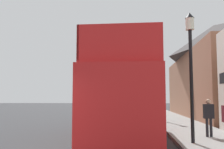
{
  "coord_description": "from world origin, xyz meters",
  "views": [
    {
      "loc": [
        3.16,
        -5.41,
        1.76
      ],
      "look_at": [
        2.08,
        7.29,
        2.93
      ],
      "focal_mm": 42.0,
      "sensor_mm": 36.0,
      "label": 1
    }
  ],
  "objects_px": {
    "tour_bus": "(127,98)",
    "pedestrian_third": "(209,114)",
    "parked_car_ahead_of_bus": "(141,114)",
    "lamp_post_nearest": "(191,52)",
    "lamp_post_second": "(162,79)"
  },
  "relations": [
    {
      "from": "tour_bus",
      "to": "parked_car_ahead_of_bus",
      "type": "relative_size",
      "value": 2.28
    },
    {
      "from": "tour_bus",
      "to": "parked_car_ahead_of_bus",
      "type": "height_order",
      "value": "tour_bus"
    },
    {
      "from": "tour_bus",
      "to": "pedestrian_third",
      "type": "distance_m",
      "value": 3.57
    },
    {
      "from": "parked_car_ahead_of_bus",
      "to": "lamp_post_nearest",
      "type": "relative_size",
      "value": 0.86
    },
    {
      "from": "pedestrian_third",
      "to": "tour_bus",
      "type": "bearing_deg",
      "value": 176.64
    },
    {
      "from": "lamp_post_nearest",
      "to": "lamp_post_second",
      "type": "xyz_separation_m",
      "value": [
        -0.1,
        9.24,
        -0.35
      ]
    },
    {
      "from": "parked_car_ahead_of_bus",
      "to": "pedestrian_third",
      "type": "distance_m",
      "value": 8.04
    },
    {
      "from": "tour_bus",
      "to": "pedestrian_third",
      "type": "height_order",
      "value": "tour_bus"
    },
    {
      "from": "pedestrian_third",
      "to": "lamp_post_nearest",
      "type": "bearing_deg",
      "value": -122.7
    },
    {
      "from": "parked_car_ahead_of_bus",
      "to": "lamp_post_second",
      "type": "relative_size",
      "value": 0.97
    },
    {
      "from": "tour_bus",
      "to": "lamp_post_nearest",
      "type": "distance_m",
      "value": 3.51
    },
    {
      "from": "pedestrian_third",
      "to": "lamp_post_nearest",
      "type": "height_order",
      "value": "lamp_post_nearest"
    },
    {
      "from": "pedestrian_third",
      "to": "lamp_post_nearest",
      "type": "distance_m",
      "value": 3.05
    },
    {
      "from": "parked_car_ahead_of_bus",
      "to": "lamp_post_nearest",
      "type": "xyz_separation_m",
      "value": [
        1.68,
        -9.15,
        2.86
      ]
    },
    {
      "from": "pedestrian_third",
      "to": "lamp_post_nearest",
      "type": "xyz_separation_m",
      "value": [
        -1.02,
        -1.59,
        2.4
      ]
    }
  ]
}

